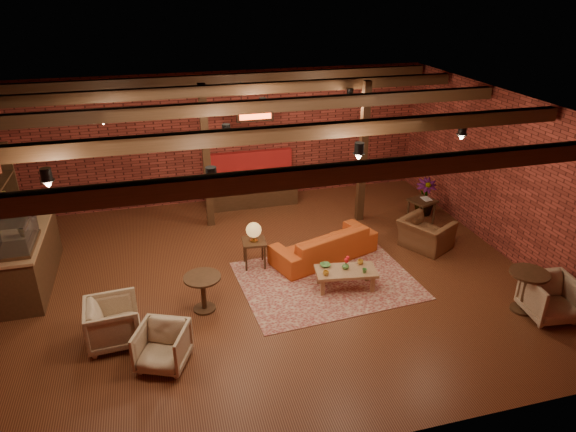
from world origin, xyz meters
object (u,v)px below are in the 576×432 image
object	(u,v)px
sofa	(324,244)
plant_tall	(429,162)
round_table_left	(203,287)
side_table_lamp	(254,233)
armchair_a	(113,320)
armchair_right	(426,230)
side_table_book	(422,202)
coffee_table	(345,272)
round_table_right	(527,285)
armchair_b	(162,345)
armchair_far	(551,296)

from	to	relation	value
sofa	plant_tall	xyz separation A→B (m)	(2.99, 1.41, 1.00)
round_table_left	plant_tall	bearing A→B (deg)	24.91
side_table_lamp	armchair_a	size ratio (longest dim) A/B	1.17
armchair_right	side_table_book	xyz separation A→B (m)	(0.50, 1.11, 0.11)
coffee_table	armchair_right	world-z (taller)	armchair_right
side_table_book	round_table_right	xyz separation A→B (m)	(0.02, -3.56, -0.03)
side_table_lamp	round_table_right	xyz separation A→B (m)	(4.11, -2.64, -0.21)
coffee_table	armchair_a	size ratio (longest dim) A/B	1.46
sofa	round_table_right	world-z (taller)	round_table_right
armchair_right	side_table_book	bearing A→B (deg)	-52.78
armchair_b	coffee_table	bearing A→B (deg)	43.90
armchair_far	coffee_table	bearing A→B (deg)	156.85
armchair_a	plant_tall	bearing A→B (deg)	-70.26
side_table_lamp	round_table_left	bearing A→B (deg)	-132.74
sofa	armchair_a	bearing A→B (deg)	3.56
side_table_book	plant_tall	xyz separation A→B (m)	(0.31, 0.43, 0.78)
side_table_lamp	armchair_far	xyz separation A→B (m)	(4.40, -2.89, -0.32)
round_table_right	round_table_left	bearing A→B (deg)	164.78
sofa	coffee_table	distance (m)	1.14
sofa	armchair_right	distance (m)	2.19
sofa	armchair_far	world-z (taller)	armchair_far
round_table_left	side_table_book	bearing A→B (deg)	22.30
plant_tall	coffee_table	bearing A→B (deg)	-139.42
armchair_right	round_table_right	size ratio (longest dim) A/B	1.29
armchair_a	round_table_right	xyz separation A→B (m)	(6.67, -0.93, 0.10)
armchair_far	side_table_book	bearing A→B (deg)	101.23
coffee_table	side_table_lamp	world-z (taller)	side_table_lamp
round_table_left	armchair_right	xyz separation A→B (m)	(4.72, 1.03, -0.02)
side_table_lamp	round_table_right	bearing A→B (deg)	-32.75
armchair_far	armchair_right	bearing A→B (deg)	113.28
armchair_right	plant_tall	size ratio (longest dim) A/B	0.37
side_table_lamp	armchair_right	world-z (taller)	side_table_lamp
coffee_table	round_table_right	size ratio (longest dim) A/B	1.55
sofa	coffee_table	bearing A→B (deg)	71.86
armchair_a	armchair_right	size ratio (longest dim) A/B	0.82
sofa	round_table_right	distance (m)	3.74
side_table_book	armchair_right	bearing A→B (deg)	-114.20
armchair_right	armchair_a	bearing A→B (deg)	75.31
round_table_left	armchair_a	size ratio (longest dim) A/B	0.82
armchair_right	armchair_far	xyz separation A→B (m)	(0.81, -2.70, -0.03)
plant_tall	armchair_a	bearing A→B (deg)	-156.26
sofa	side_table_book	bearing A→B (deg)	-179.08
side_table_lamp	armchair_b	distance (m)	3.08
coffee_table	round_table_right	distance (m)	3.05
armchair_right	side_table_lamp	bearing A→B (deg)	58.37
coffee_table	armchair_b	size ratio (longest dim) A/B	1.64
armchair_a	side_table_lamp	bearing A→B (deg)	-60.21
side_table_lamp	plant_tall	size ratio (longest dim) A/B	0.36
plant_tall	side_table_lamp	bearing A→B (deg)	-162.96
coffee_table	round_table_right	world-z (taller)	round_table_right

